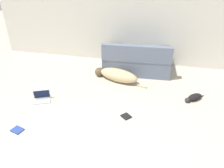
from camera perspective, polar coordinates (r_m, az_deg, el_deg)
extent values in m
cube|color=beige|center=(6.15, 3.60, 17.28)|extent=(7.55, 0.06, 2.60)
cube|color=slate|center=(5.89, 6.44, 5.47)|extent=(1.76, 1.02, 0.43)
cube|color=slate|center=(5.36, 6.42, 7.86)|extent=(1.71, 0.25, 0.41)
cube|color=slate|center=(5.88, 13.84, 5.48)|extent=(0.26, 0.92, 0.57)
cube|color=slate|center=(5.93, -0.84, 6.59)|extent=(0.26, 0.92, 0.57)
ellipsoid|color=tan|center=(5.35, 1.73, 2.29)|extent=(1.06, 0.63, 0.31)
sphere|color=brown|center=(5.61, -3.35, 3.18)|extent=(0.28, 0.28, 0.23)
cylinder|color=tan|center=(5.19, 7.80, -0.58)|extent=(0.25, 0.11, 0.04)
ellipsoid|color=black|center=(5.00, 20.79, -3.21)|extent=(0.40, 0.38, 0.12)
sphere|color=#2D2B2B|center=(4.85, 19.08, -4.01)|extent=(0.15, 0.15, 0.11)
cylinder|color=black|center=(5.18, 22.41, -2.95)|extent=(0.09, 0.08, 0.02)
cube|color=#B7B7BC|center=(4.87, -17.79, -4.30)|extent=(0.40, 0.33, 0.02)
cube|color=#B7B7BC|center=(4.91, -17.87, -2.45)|extent=(0.34, 0.19, 0.21)
cube|color=#0F1938|center=(4.90, -17.88, -2.51)|extent=(0.31, 0.17, 0.18)
cube|color=#28428E|center=(4.26, -23.50, -10.97)|extent=(0.24, 0.21, 0.02)
cube|color=black|center=(4.22, 3.72, -8.42)|extent=(0.23, 0.23, 0.02)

